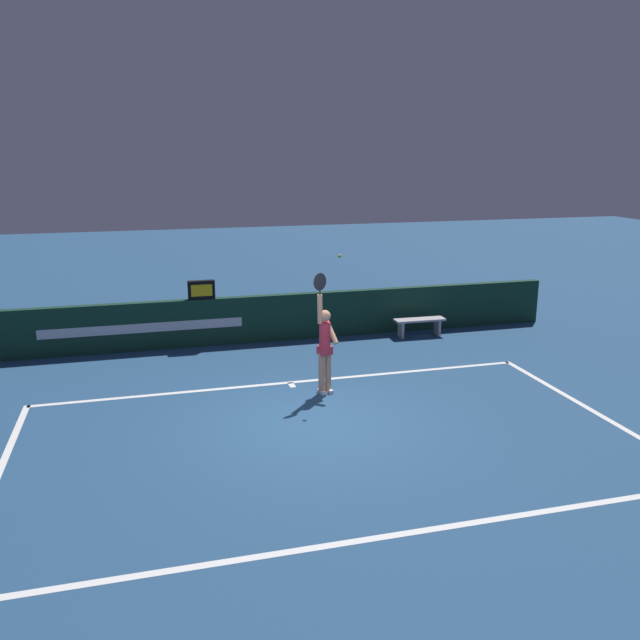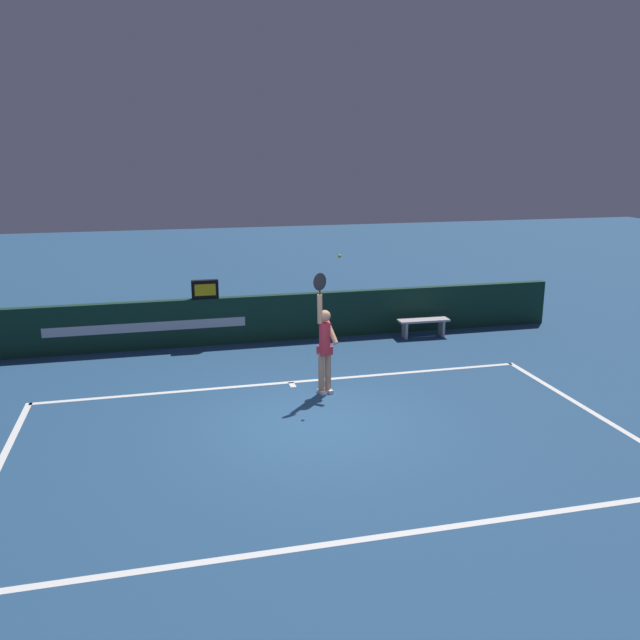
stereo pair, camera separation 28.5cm
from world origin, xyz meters
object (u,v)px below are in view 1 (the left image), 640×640
object	(u,v)px
tennis_ball	(340,256)
courtside_bench_near	(419,323)
tennis_player	(325,344)
speed_display	(201,290)

from	to	relation	value
tennis_ball	courtside_bench_near	distance (m)	5.19
tennis_player	tennis_ball	world-z (taller)	tennis_ball
tennis_ball	courtside_bench_near	size ratio (longest dim) A/B	0.05
courtside_bench_near	tennis_player	bearing A→B (deg)	-136.25
tennis_player	speed_display	bearing A→B (deg)	117.03
tennis_player	tennis_ball	size ratio (longest dim) A/B	35.52
speed_display	courtside_bench_near	size ratio (longest dim) A/B	0.48
courtside_bench_near	tennis_ball	bearing A→B (deg)	-133.31
speed_display	tennis_ball	world-z (taller)	tennis_ball
tennis_player	tennis_ball	xyz separation A→B (m)	(0.26, -0.07, 1.72)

